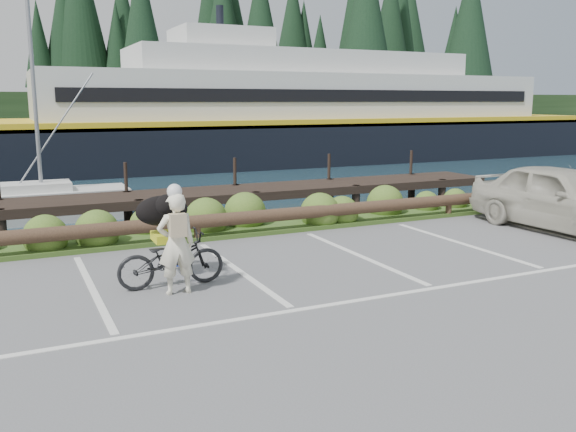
# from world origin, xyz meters

# --- Properties ---
(ground) EXTENTS (72.00, 72.00, 0.00)m
(ground) POSITION_xyz_m (0.00, 0.00, 0.00)
(ground) COLOR #59595B
(harbor_backdrop) EXTENTS (170.00, 160.00, 30.00)m
(harbor_backdrop) POSITION_xyz_m (0.39, 78.52, -0.00)
(harbor_backdrop) COLOR #182F3B
(harbor_backdrop) RESTS_ON ground
(vegetation_strip) EXTENTS (34.00, 1.60, 0.10)m
(vegetation_strip) POSITION_xyz_m (0.00, 5.30, 0.05)
(vegetation_strip) COLOR #3D5B21
(vegetation_strip) RESTS_ON ground
(log_rail) EXTENTS (32.00, 0.30, 0.60)m
(log_rail) POSITION_xyz_m (0.00, 4.60, 0.00)
(log_rail) COLOR #443021
(log_rail) RESTS_ON ground
(bicycle) EXTENTS (1.80, 0.66, 0.94)m
(bicycle) POSITION_xyz_m (-1.36, 1.58, 0.47)
(bicycle) COLOR black
(bicycle) RESTS_ON ground
(cyclist) EXTENTS (0.61, 0.41, 1.66)m
(cyclist) POSITION_xyz_m (-1.36, 1.16, 0.83)
(cyclist) COLOR white
(cyclist) RESTS_ON ground
(dog) EXTENTS (0.47, 0.92, 0.53)m
(dog) POSITION_xyz_m (-1.34, 2.16, 1.20)
(dog) COLOR black
(dog) RESTS_ON bicycle
(parked_car) EXTENTS (2.08, 4.77, 1.60)m
(parked_car) POSITION_xyz_m (8.27, 2.00, 0.80)
(parked_car) COLOR #B6B2A0
(parked_car) RESTS_ON ground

